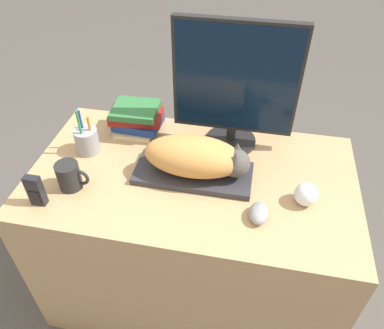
{
  "coord_description": "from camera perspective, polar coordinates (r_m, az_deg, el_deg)",
  "views": [
    {
      "loc": [
        0.2,
        -0.65,
        1.66
      ],
      "look_at": [
        0.0,
        0.32,
        0.79
      ],
      "focal_mm": 35.0,
      "sensor_mm": 36.0,
      "label": 1
    }
  ],
  "objects": [
    {
      "name": "cat",
      "position": [
        1.3,
        0.97,
        1.16
      ],
      "size": [
        0.37,
        0.17,
        0.14
      ],
      "color": "#D18C47",
      "rests_on": "keyboard"
    },
    {
      "name": "coffee_mug",
      "position": [
        1.35,
        -18.14,
        -1.67
      ],
      "size": [
        0.11,
        0.08,
        0.1
      ],
      "color": "black",
      "rests_on": "desk"
    },
    {
      "name": "desk",
      "position": [
        1.64,
        -0.02,
        -10.92
      ],
      "size": [
        1.19,
        0.67,
        0.73
      ],
      "color": "tan",
      "rests_on": "ground_plane"
    },
    {
      "name": "book_stack",
      "position": [
        1.55,
        -8.45,
        6.89
      ],
      "size": [
        0.22,
        0.17,
        0.12
      ],
      "color": "#C6B284",
      "rests_on": "desk"
    },
    {
      "name": "keyboard",
      "position": [
        1.35,
        0.19,
        -1.36
      ],
      "size": [
        0.42,
        0.18,
        0.02
      ],
      "color": "#2D2D33",
      "rests_on": "desk"
    },
    {
      "name": "pen_cup",
      "position": [
        1.49,
        -15.72,
        3.59
      ],
      "size": [
        0.09,
        0.09,
        0.2
      ],
      "color": "#939399",
      "rests_on": "desk"
    },
    {
      "name": "computer_mouse",
      "position": [
        1.23,
        10.15,
        -7.3
      ],
      "size": [
        0.06,
        0.09,
        0.04
      ],
      "color": "gray",
      "rests_on": "desk"
    },
    {
      "name": "baseball",
      "position": [
        1.3,
        17.02,
        -4.37
      ],
      "size": [
        0.08,
        0.08,
        0.08
      ],
      "color": "silver",
      "rests_on": "desk"
    },
    {
      "name": "monitor",
      "position": [
        1.38,
        6.6,
        12.02
      ],
      "size": [
        0.45,
        0.2,
        0.49
      ],
      "color": "black",
      "rests_on": "desk"
    },
    {
      "name": "phone",
      "position": [
        1.33,
        -22.75,
        -3.71
      ],
      "size": [
        0.05,
        0.03,
        0.12
      ],
      "color": "black",
      "rests_on": "desk"
    }
  ]
}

